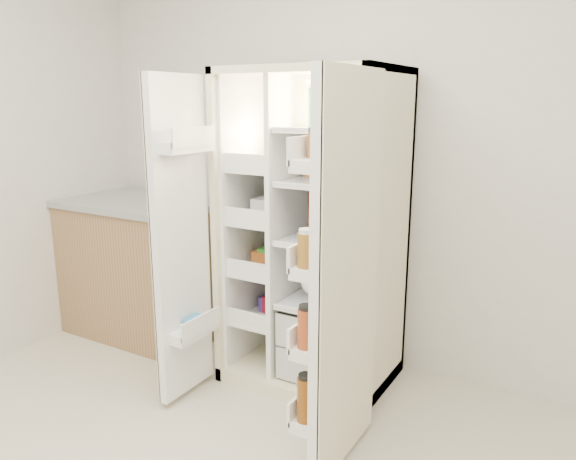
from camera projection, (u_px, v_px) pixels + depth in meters
The scene contains 5 objects.
wall_back at pixel (365, 148), 3.27m from camera, with size 4.00×0.02×2.70m, color silver.
refrigerator at pixel (319, 256), 3.18m from camera, with size 0.92×0.70×1.80m.
freezer_door at pixel (181, 242), 2.90m from camera, with size 0.15×0.40×1.72m.
fridge_door at pixel (342, 280), 2.34m from camera, with size 0.17×0.58×1.72m.
kitchen_counter at pixel (133, 264), 3.90m from camera, with size 1.32×0.70×0.96m.
Camera 1 is at (1.27, -1.08, 1.63)m, focal length 34.00 mm.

